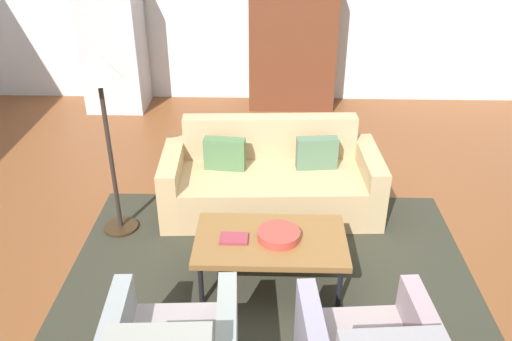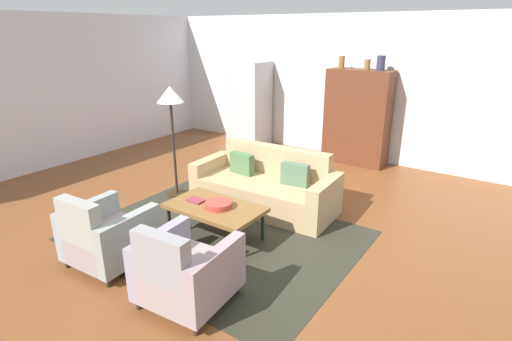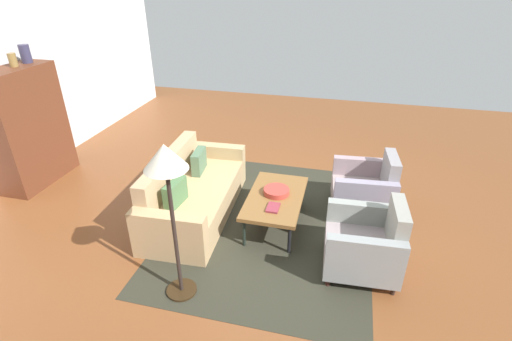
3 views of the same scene
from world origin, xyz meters
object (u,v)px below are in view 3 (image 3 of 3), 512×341
armchair_right (367,190)px  vase_round (13,60)px  coffee_table (275,199)px  book_stack (273,208)px  armchair_left (368,245)px  floor_lamp (167,172)px  vase_small (25,54)px  fruit_bowl (276,191)px  couch (191,195)px  cabinet (27,128)px

armchair_right → vase_round: (-0.22, 5.08, 1.55)m
coffee_table → book_stack: bearing=-174.5°
armchair_left → floor_lamp: (-0.83, 1.89, 1.10)m
vase_round → vase_small: (0.25, 0.00, 0.04)m
book_stack → floor_lamp: 1.68m
fruit_bowl → book_stack: 0.35m
vase_small → floor_lamp: vase_small is taller
vase_round → armchair_right: bearing=-87.5°
vase_round → floor_lamp: (-1.81, -3.19, -0.45)m
couch → coffee_table: couch is taller
floor_lamp → vase_small: bearing=57.2°
book_stack → vase_round: (0.67, 3.94, 1.44)m
vase_round → floor_lamp: size_ratio=0.11×
coffee_table → book_stack: book_stack is taller
cabinet → vase_round: vase_round is taller
fruit_bowl → book_stack: size_ratio=1.53×
cabinet → fruit_bowl: bearing=-93.2°
couch → fruit_bowl: 1.20m
couch → book_stack: (-0.28, -1.21, 0.16)m
couch → vase_round: vase_round is taller
coffee_table → floor_lamp: 1.91m
fruit_bowl → floor_lamp: 1.92m
book_stack → floor_lamp: floor_lamp is taller
armchair_right → vase_round: 5.32m
floor_lamp → book_stack: bearing=-33.5°
couch → book_stack: size_ratio=9.74×
coffee_table → armchair_right: armchair_right is taller
coffee_table → couch: bearing=90.2°
floor_lamp → vase_round: bearing=60.5°
cabinet → vase_round: 1.00m
armchair_right → cabinet: bearing=88.8°
couch → floor_lamp: bearing=15.4°
book_stack → cabinet: (0.57, 3.95, 0.45)m
fruit_bowl → armchair_right: bearing=-65.1°
armchair_right → cabinet: 5.13m
book_stack → fruit_bowl: bearing=4.5°
coffee_table → vase_small: vase_small is taller
book_stack → vase_round: 4.25m
vase_round → vase_small: bearing=0.0°
coffee_table → armchair_left: armchair_left is taller
armchair_right → floor_lamp: (-2.03, 1.89, 1.10)m
couch → floor_lamp: floor_lamp is taller
armchair_left → couch: bearing=72.6°
vase_round → floor_lamp: 3.70m
fruit_bowl → floor_lamp: floor_lamp is taller
vase_round → coffee_table: bearing=-95.6°
couch → book_stack: bearing=74.2°
armchair_right → book_stack: size_ratio=4.01×
armchair_right → floor_lamp: floor_lamp is taller
book_stack → vase_small: 4.31m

